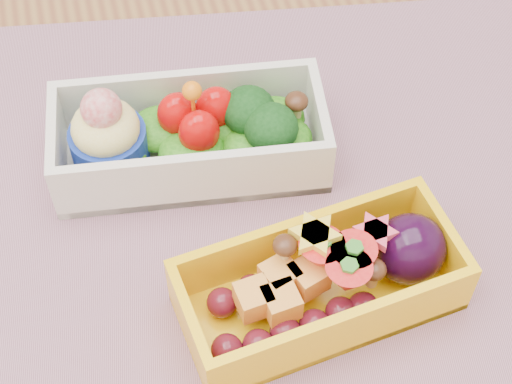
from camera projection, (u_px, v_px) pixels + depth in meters
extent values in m
cube|color=brown|center=(250.00, 225.00, 0.62)|extent=(1.20, 0.80, 0.04)
cube|color=#9F6D86|center=(247.00, 232.00, 0.59)|extent=(0.65, 0.53, 0.00)
cube|color=silver|center=(190.00, 137.00, 0.60)|extent=(0.20, 0.11, 0.05)
ellipsoid|color=#54AA23|center=(190.00, 144.00, 0.61)|extent=(0.19, 0.09, 0.02)
cylinder|color=#15309E|center=(110.00, 148.00, 0.60)|extent=(0.05, 0.05, 0.03)
sphere|color=red|center=(101.00, 109.00, 0.56)|extent=(0.03, 0.03, 0.03)
ellipsoid|color=#C10707|center=(178.00, 114.00, 0.60)|extent=(0.03, 0.03, 0.04)
ellipsoid|color=#C10707|center=(199.00, 132.00, 0.59)|extent=(0.03, 0.03, 0.04)
ellipsoid|color=#C10707|center=(216.00, 108.00, 0.60)|extent=(0.03, 0.03, 0.04)
sphere|color=orange|center=(192.00, 91.00, 0.57)|extent=(0.01, 0.01, 0.01)
ellipsoid|color=black|center=(249.00, 110.00, 0.60)|extent=(0.04, 0.04, 0.03)
ellipsoid|color=black|center=(271.00, 128.00, 0.59)|extent=(0.04, 0.04, 0.03)
ellipsoid|color=#3F2111|center=(297.00, 101.00, 0.60)|extent=(0.02, 0.02, 0.01)
cube|color=yellow|center=(320.00, 285.00, 0.53)|extent=(0.19, 0.10, 0.05)
ellipsoid|color=#550F1D|center=(269.00, 316.00, 0.53)|extent=(0.10, 0.06, 0.02)
cube|color=orange|center=(280.00, 288.00, 0.52)|extent=(0.05, 0.04, 0.02)
cone|color=red|center=(321.00, 256.00, 0.53)|extent=(0.03, 0.03, 0.03)
cone|color=red|center=(352.00, 261.00, 0.52)|extent=(0.03, 0.03, 0.03)
cone|color=red|center=(347.00, 279.00, 0.52)|extent=(0.03, 0.03, 0.03)
cylinder|color=yellow|center=(315.00, 235.00, 0.52)|extent=(0.03, 0.03, 0.01)
cylinder|color=#E53F5B|center=(375.00, 232.00, 0.52)|extent=(0.03, 0.03, 0.01)
ellipsoid|color=#3F2111|center=(284.00, 260.00, 0.53)|extent=(0.02, 0.02, 0.01)
ellipsoid|color=#3F2111|center=(372.00, 277.00, 0.52)|extent=(0.02, 0.02, 0.01)
ellipsoid|color=black|center=(410.00, 249.00, 0.54)|extent=(0.05, 0.05, 0.05)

